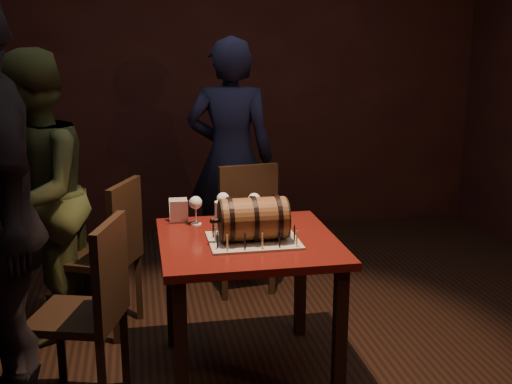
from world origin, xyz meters
The scene contains 15 objects.
room_shell centered at (0.00, 0.00, 1.40)m, with size 5.04×5.04×2.80m.
pub_table centered at (-0.09, -0.12, 0.64)m, with size 0.90×0.90×0.75m.
cake_board centered at (-0.07, -0.17, 0.76)m, with size 0.45×0.35×0.01m, color #AA9B89.
barrel_cake centered at (-0.07, -0.17, 0.87)m, with size 0.39×0.23×0.23m.
birthday_candles centered at (-0.07, -0.17, 0.80)m, with size 0.40×0.30×0.09m.
wine_glass_left centered at (-0.33, 0.17, 0.87)m, with size 0.07×0.07×0.16m.
wine_glass_mid centered at (-0.17, 0.23, 0.87)m, with size 0.07×0.07×0.16m.
wine_glass_right centered at (0.00, 0.18, 0.87)m, with size 0.07×0.07×0.16m.
pint_of_ale centered at (-0.20, 0.07, 0.82)m, with size 0.07×0.07×0.15m.
menu_card centered at (-0.42, 0.23, 0.81)m, with size 0.10×0.05×0.13m, color white, non-canonical shape.
chair_back centered at (0.07, 0.95, 0.52)m, with size 0.45×0.45×0.93m.
chair_left_rear centered at (-0.81, 0.53, 0.52)m, with size 0.53×0.53×0.93m.
chair_left_front centered at (-0.87, -0.28, 0.52)m, with size 0.50×0.50×0.93m.
person_back centered at (0.04, 1.38, 0.88)m, with size 0.64×0.42×1.75m, color #191932.
person_left_rear centered at (-1.23, 0.57, 0.85)m, with size 0.82×0.64×1.69m, color #3D4422.
Camera 1 is at (-0.62, -3.20, 1.78)m, focal length 45.00 mm.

